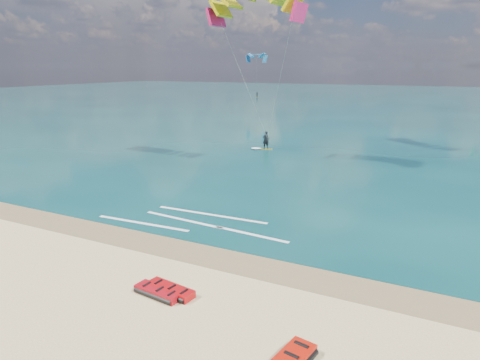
% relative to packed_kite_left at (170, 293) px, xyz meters
% --- Properties ---
extents(ground, '(320.00, 320.00, 0.00)m').
position_rel_packed_kite_left_xyz_m(ground, '(-4.69, 40.83, 0.00)').
color(ground, tan).
rests_on(ground, ground).
extents(wet_sand_strip, '(320.00, 2.40, 0.01)m').
position_rel_packed_kite_left_xyz_m(wet_sand_strip, '(-4.69, 3.83, 0.00)').
color(wet_sand_strip, brown).
rests_on(wet_sand_strip, ground).
extents(sea, '(320.00, 200.00, 0.04)m').
position_rel_packed_kite_left_xyz_m(sea, '(-4.69, 104.83, 0.02)').
color(sea, '#093235').
rests_on(sea, ground).
extents(packed_kite_left, '(2.47, 1.31, 0.36)m').
position_rel_packed_kite_left_xyz_m(packed_kite_left, '(0.00, 0.00, 0.00)').
color(packed_kite_left, '#B1090D').
rests_on(packed_kite_left, ground).
extents(packed_kite_mid, '(2.34, 1.23, 0.36)m').
position_rel_packed_kite_left_xyz_m(packed_kite_mid, '(-0.34, -0.36, 0.00)').
color(packed_kite_mid, '#A80B14').
rests_on(packed_kite_mid, ground).
extents(kitesurfer_main, '(9.91, 10.35, 16.54)m').
position_rel_packed_kite_left_xyz_m(kitesurfer_main, '(-7.43, 25.92, 8.49)').
color(kitesurfer_main, '#CBD418').
rests_on(kitesurfer_main, sea).
extents(shoreline_foam, '(11.86, 3.64, 0.01)m').
position_rel_packed_kite_left_xyz_m(shoreline_foam, '(-3.56, 7.42, 0.04)').
color(shoreline_foam, white).
rests_on(shoreline_foam, ground).
extents(distant_kites, '(79.94, 30.39, 12.11)m').
position_rel_packed_kite_left_xyz_m(distant_kites, '(1.01, 87.97, 5.66)').
color(distant_kites, green).
rests_on(distant_kites, ground).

